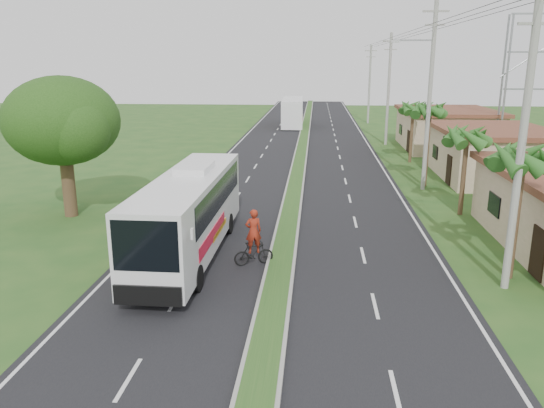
{
  "coord_description": "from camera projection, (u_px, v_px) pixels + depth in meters",
  "views": [
    {
      "loc": [
        1.33,
        -17.03,
        8.16
      ],
      "look_at": [
        -0.63,
        6.67,
        1.8
      ],
      "focal_mm": 35.0,
      "sensor_mm": 36.0,
      "label": 1
    }
  ],
  "objects": [
    {
      "name": "ground",
      "position": [
        274.0,
        303.0,
        18.61
      ],
      "size": [
        180.0,
        180.0,
        0.0
      ],
      "primitive_type": "plane",
      "color": "#234D1C",
      "rests_on": "ground"
    },
    {
      "name": "coach_bus_far",
      "position": [
        293.0,
        111.0,
        70.2
      ],
      "size": [
        2.93,
        12.15,
        3.52
      ],
      "rotation": [
        0.0,
        0.0,
        0.03
      ],
      "color": "white",
      "rests_on": "ground"
    },
    {
      "name": "median_strip",
      "position": [
        296.0,
        179.0,
        37.84
      ],
      "size": [
        1.2,
        160.0,
        0.18
      ],
      "color": "gray",
      "rests_on": "ground"
    },
    {
      "name": "palm_verge_a",
      "position": [
        524.0,
        158.0,
        19.55
      ],
      "size": [
        2.4,
        2.4,
        5.45
      ],
      "color": "#473321",
      "rests_on": "ground"
    },
    {
      "name": "lane_edge_right",
      "position": [
        391.0,
        182.0,
        37.33
      ],
      "size": [
        0.12,
        160.0,
        0.01
      ],
      "primitive_type": "cube",
      "color": "silver",
      "rests_on": "ground"
    },
    {
      "name": "lane_edge_left",
      "position": [
        204.0,
        179.0,
        38.4
      ],
      "size": [
        0.12,
        160.0,
        0.01
      ],
      "primitive_type": "cube",
      "color": "silver",
      "rests_on": "ground"
    },
    {
      "name": "shop_mid",
      "position": [
        492.0,
        153.0,
        38.19
      ],
      "size": [
        7.6,
        10.6,
        3.67
      ],
      "color": "tan",
      "rests_on": "ground"
    },
    {
      "name": "palm_verge_b",
      "position": [
        467.0,
        136.0,
        28.29
      ],
      "size": [
        2.4,
        2.4,
        5.05
      ],
      "color": "#473321",
      "rests_on": "ground"
    },
    {
      "name": "utility_pole_d",
      "position": [
        370.0,
        83.0,
        72.37
      ],
      "size": [
        1.6,
        0.28,
        10.5
      ],
      "color": "gray",
      "rests_on": "ground"
    },
    {
      "name": "utility_pole_b",
      "position": [
        429.0,
        93.0,
        33.65
      ],
      "size": [
        3.2,
        0.28,
        12.0
      ],
      "color": "gray",
      "rests_on": "ground"
    },
    {
      "name": "palm_verge_d",
      "position": [
        413.0,
        108.0,
        43.65
      ],
      "size": [
        2.4,
        2.4,
        5.25
      ],
      "color": "#473321",
      "rests_on": "ground"
    },
    {
      "name": "road_asphalt",
      "position": [
        296.0,
        180.0,
        37.86
      ],
      "size": [
        14.0,
        160.0,
        0.02
      ],
      "primitive_type": "cube",
      "color": "black",
      "rests_on": "ground"
    },
    {
      "name": "utility_pole_c",
      "position": [
        389.0,
        88.0,
        53.05
      ],
      "size": [
        1.6,
        0.28,
        11.0
      ],
      "color": "gray",
      "rests_on": "ground"
    },
    {
      "name": "shop_far",
      "position": [
        446.0,
        129.0,
        51.65
      ],
      "size": [
        8.6,
        11.6,
        3.82
      ],
      "color": "tan",
      "rests_on": "ground"
    },
    {
      "name": "motorcyclist",
      "position": [
        254.0,
        244.0,
        21.82
      ],
      "size": [
        1.72,
        1.02,
        2.41
      ],
      "rotation": [
        0.0,
        0.0,
        0.35
      ],
      "color": "black",
      "rests_on": "ground"
    },
    {
      "name": "shade_tree",
      "position": [
        61.0,
        124.0,
        27.92
      ],
      "size": [
        6.3,
        6.0,
        7.54
      ],
      "color": "#473321",
      "rests_on": "ground"
    },
    {
      "name": "coach_bus_main",
      "position": [
        190.0,
        209.0,
        22.72
      ],
      "size": [
        2.59,
        11.77,
        3.8
      ],
      "rotation": [
        0.0,
        0.0,
        -0.01
      ],
      "color": "silver",
      "rests_on": "ground"
    },
    {
      "name": "palm_verge_c",
      "position": [
        430.0,
        110.0,
        34.87
      ],
      "size": [
        2.4,
        2.4,
        5.85
      ],
      "color": "#473321",
      "rests_on": "ground"
    },
    {
      "name": "utility_pole_a",
      "position": [
        523.0,
        137.0,
        18.39
      ],
      "size": [
        1.6,
        0.28,
        11.0
      ],
      "color": "gray",
      "rests_on": "ground"
    }
  ]
}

